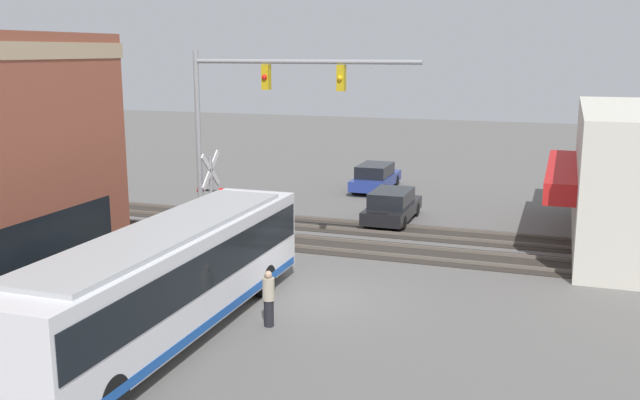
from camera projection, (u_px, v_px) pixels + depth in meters
name	position (u px, v px, depth m)	size (l,w,h in m)	color
ground_plane	(317.00, 299.00, 22.16)	(120.00, 120.00, 0.00)	#605E5B
city_bus	(168.00, 277.00, 18.94)	(12.17, 2.59, 3.03)	silver
traffic_signal_gantry	(255.00, 107.00, 25.99)	(0.42, 8.60, 7.61)	gray
crossing_signal	(211.00, 191.00, 27.45)	(1.41, 1.18, 3.81)	gray
rail_track_near	(368.00, 249.00, 27.71)	(2.60, 60.00, 0.15)	#332D28
rail_track_far	(388.00, 230.00, 30.67)	(2.60, 60.00, 0.15)	#332D28
parked_car_black	(392.00, 207.00, 32.06)	(4.61, 1.82, 1.48)	black
parked_car_blue	(375.00, 178.00, 39.36)	(4.79, 1.82, 1.47)	navy
pedestrian_at_crossing	(246.00, 227.00, 27.36)	(0.34, 0.34, 1.84)	#473828
pedestrian_near_bus	(269.00, 298.00, 19.86)	(0.34, 0.34, 1.62)	black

